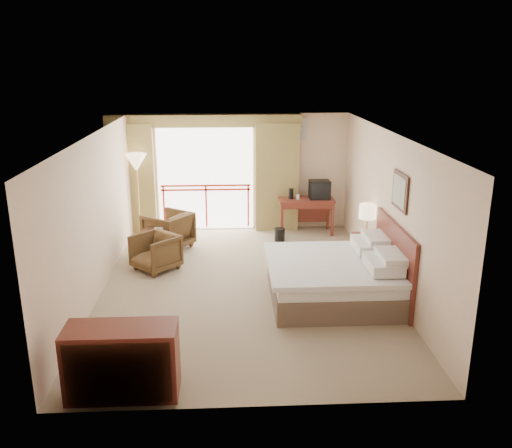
{
  "coord_description": "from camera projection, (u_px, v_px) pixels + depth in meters",
  "views": [
    {
      "loc": [
        -0.27,
        -8.9,
        3.88
      ],
      "look_at": [
        0.21,
        0.4,
        1.03
      ],
      "focal_mm": 38.0,
      "sensor_mm": 36.0,
      "label": 1
    }
  ],
  "objects": [
    {
      "name": "floor_lamp",
      "position": [
        136.0,
        166.0,
        11.92
      ],
      "size": [
        0.48,
        0.48,
        1.89
      ],
      "rotation": [
        0.0,
        0.0,
        -0.13
      ],
      "color": "tan",
      "rests_on": "floor"
    },
    {
      "name": "bed",
      "position": [
        336.0,
        278.0,
        9.04
      ],
      "size": [
        2.13,
        2.06,
        0.97
      ],
      "color": "brown",
      "rests_on": "floor"
    },
    {
      "name": "cup",
      "position": [
        298.0,
        197.0,
        12.29
      ],
      "size": [
        0.1,
        0.1,
        0.11
      ],
      "primitive_type": "cylinder",
      "rotation": [
        0.0,
        0.0,
        -0.38
      ],
      "color": "white",
      "rests_on": "desk"
    },
    {
      "name": "framed_art",
      "position": [
        400.0,
        191.0,
        8.66
      ],
      "size": [
        0.04,
        0.72,
        0.6
      ],
      "color": "black",
      "rests_on": "wall_right"
    },
    {
      "name": "phone",
      "position": [
        367.0,
        236.0,
        10.22
      ],
      "size": [
        0.21,
        0.17,
        0.09
      ],
      "primitive_type": "cube",
      "rotation": [
        0.0,
        0.0,
        0.09
      ],
      "color": "black",
      "rests_on": "nightstand"
    },
    {
      "name": "balcony_railing",
      "position": [
        206.0,
        195.0,
        12.67
      ],
      "size": [
        2.09,
        0.03,
        1.02
      ],
      "color": "red",
      "rests_on": "wall_back"
    },
    {
      "name": "side_table",
      "position": [
        155.0,
        239.0,
        10.94
      ],
      "size": [
        0.53,
        0.53,
        0.57
      ],
      "rotation": [
        0.0,
        0.0,
        -0.03
      ],
      "color": "black",
      "rests_on": "floor"
    },
    {
      "name": "table_lamp",
      "position": [
        368.0,
        212.0,
        10.29
      ],
      "size": [
        0.33,
        0.33,
        0.59
      ],
      "rotation": [
        0.0,
        0.0,
        -0.15
      ],
      "color": "tan",
      "rests_on": "nightstand"
    },
    {
      "name": "floor",
      "position": [
        245.0,
        286.0,
        9.65
      ],
      "size": [
        7.0,
        7.0,
        0.0
      ],
      "primitive_type": "plane",
      "color": "gray",
      "rests_on": "ground"
    },
    {
      "name": "wastebasket",
      "position": [
        280.0,
        235.0,
        12.0
      ],
      "size": [
        0.27,
        0.27,
        0.29
      ],
      "primitive_type": "cylinder",
      "rotation": [
        0.0,
        0.0,
        0.19
      ],
      "color": "black",
      "rests_on": "floor"
    },
    {
      "name": "ceiling",
      "position": [
        244.0,
        134.0,
        8.86
      ],
      "size": [
        7.0,
        7.0,
        0.0
      ],
      "primitive_type": "plane",
      "rotation": [
        3.14,
        0.0,
        0.0
      ],
      "color": "white",
      "rests_on": "wall_back"
    },
    {
      "name": "desk",
      "position": [
        306.0,
        206.0,
        12.47
      ],
      "size": [
        1.26,
        0.61,
        0.82
      ],
      "rotation": [
        0.0,
        0.0,
        0.0
      ],
      "color": "#5A1F19",
      "rests_on": "floor"
    },
    {
      "name": "headboard",
      "position": [
        394.0,
        261.0,
        9.01
      ],
      "size": [
        0.06,
        2.1,
        1.3
      ],
      "primitive_type": "cube",
      "color": "#5A1F19",
      "rests_on": "wall_right"
    },
    {
      "name": "curtain_right",
      "position": [
        277.0,
        177.0,
        12.52
      ],
      "size": [
        1.0,
        0.26,
        2.5
      ],
      "primitive_type": "cube",
      "color": "olive",
      "rests_on": "wall_back"
    },
    {
      "name": "wall_right",
      "position": [
        389.0,
        211.0,
        9.38
      ],
      "size": [
        0.0,
        7.0,
        7.0
      ],
      "primitive_type": "plane",
      "rotation": [
        1.57,
        0.0,
        -1.57
      ],
      "color": "beige",
      "rests_on": "ground"
    },
    {
      "name": "armchair_near",
      "position": [
        156.0,
        269.0,
        10.42
      ],
      "size": [
        1.06,
        1.06,
        0.69
      ],
      "primitive_type": "imported",
      "rotation": [
        0.0,
        0.0,
        -0.78
      ],
      "color": "#47311B",
      "rests_on": "floor"
    },
    {
      "name": "wall_front",
      "position": [
        255.0,
        301.0,
        5.91
      ],
      "size": [
        5.0,
        0.0,
        5.0
      ],
      "primitive_type": "plane",
      "rotation": [
        -1.57,
        0.0,
        0.0
      ],
      "color": "beige",
      "rests_on": "ground"
    },
    {
      "name": "wall_back",
      "position": [
        240.0,
        172.0,
        12.59
      ],
      "size": [
        5.0,
        0.0,
        5.0
      ],
      "primitive_type": "plane",
      "rotation": [
        1.57,
        0.0,
        0.0
      ],
      "color": "beige",
      "rests_on": "ground"
    },
    {
      "name": "book",
      "position": [
        154.0,
        230.0,
        10.89
      ],
      "size": [
        0.19,
        0.25,
        0.02
      ],
      "primitive_type": "imported",
      "rotation": [
        0.0,
        0.0,
        0.09
      ],
      "color": "white",
      "rests_on": "side_table"
    },
    {
      "name": "coffee_maker",
      "position": [
        291.0,
        194.0,
        12.31
      ],
      "size": [
        0.14,
        0.14,
        0.24
      ],
      "primitive_type": "cylinder",
      "rotation": [
        0.0,
        0.0,
        -0.29
      ],
      "color": "black",
      "rests_on": "desk"
    },
    {
      "name": "balcony_door",
      "position": [
        206.0,
        179.0,
        12.58
      ],
      "size": [
        2.4,
        0.0,
        2.4
      ],
      "primitive_type": "plane",
      "rotation": [
        1.57,
        0.0,
        0.0
      ],
      "color": "white",
      "rests_on": "wall_back"
    },
    {
      "name": "dresser",
      "position": [
        122.0,
        361.0,
        6.43
      ],
      "size": [
        1.32,
        0.56,
        0.88
      ],
      "rotation": [
        0.0,
        0.0,
        -0.0
      ],
      "color": "#5A1F19",
      "rests_on": "floor"
    },
    {
      "name": "nightstand",
      "position": [
        366.0,
        251.0,
        10.47
      ],
      "size": [
        0.47,
        0.55,
        0.63
      ],
      "primitive_type": "cube",
      "rotation": [
        0.0,
        0.0,
        0.06
      ],
      "color": "#5A1F19",
      "rests_on": "floor"
    },
    {
      "name": "wall_left",
      "position": [
        97.0,
        215.0,
        9.13
      ],
      "size": [
        0.0,
        7.0,
        7.0
      ],
      "primitive_type": "plane",
      "rotation": [
        1.57,
        0.0,
        1.57
      ],
      "color": "beige",
      "rests_on": "ground"
    },
    {
      "name": "tv",
      "position": [
        319.0,
        190.0,
        12.31
      ],
      "size": [
        0.47,
        0.37,
        0.42
      ],
      "rotation": [
        0.0,
        0.0,
        0.14
      ],
      "color": "black",
      "rests_on": "desk"
    },
    {
      "name": "armchair_far",
      "position": [
        169.0,
        248.0,
        11.6
      ],
      "size": [
        1.19,
        1.19,
        0.78
      ],
      "primitive_type": "imported",
      "rotation": [
        0.0,
        0.0,
        -2.21
      ],
      "color": "#47311B",
      "rests_on": "floor"
    },
    {
      "name": "curtain_left",
      "position": [
        133.0,
        179.0,
        12.36
      ],
      "size": [
        1.0,
        0.26,
        2.5
      ],
      "primitive_type": "cube",
      "color": "olive",
      "rests_on": "wall_back"
    },
    {
      "name": "hvac_vent",
      "position": [
        296.0,
        129.0,
        12.34
      ],
      "size": [
        0.5,
        0.04,
        0.5
      ],
      "primitive_type": "cube",
      "color": "silver",
      "rests_on": "wall_back"
    },
    {
      "name": "valance",
      "position": [
        204.0,
        121.0,
        12.09
      ],
      "size": [
        4.4,
        0.22,
        0.28
      ],
      "primitive_type": "cube",
      "color": "olive",
      "rests_on": "wall_back"
    }
  ]
}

